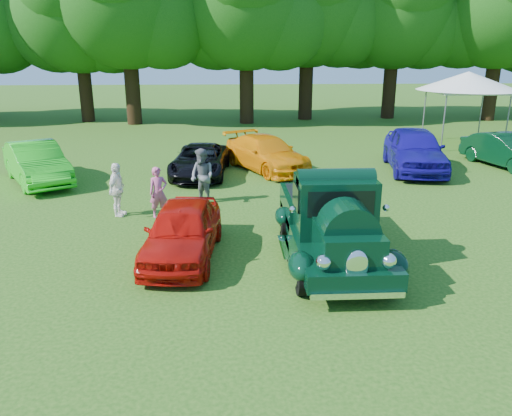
{
  "coord_description": "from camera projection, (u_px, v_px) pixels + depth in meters",
  "views": [
    {
      "loc": [
        -0.68,
        -10.29,
        4.7
      ],
      "look_at": [
        -0.06,
        0.91,
        1.1
      ],
      "focal_mm": 35.0,
      "sensor_mm": 36.0,
      "label": 1
    }
  ],
  "objects": [
    {
      "name": "red_convertible",
      "position": [
        183.0,
        231.0,
        11.58
      ],
      "size": [
        1.91,
        3.99,
        1.32
      ],
      "primitive_type": "imported",
      "rotation": [
        0.0,
        0.0,
        -0.09
      ],
      "color": "#B20E07",
      "rests_on": "ground"
    },
    {
      "name": "back_car_green",
      "position": [
        507.0,
        151.0,
        20.54
      ],
      "size": [
        2.39,
        4.34,
        1.35
      ],
      "primitive_type": "imported",
      "rotation": [
        0.0,
        0.0,
        0.24
      ],
      "color": "black",
      "rests_on": "ground"
    },
    {
      "name": "back_car_blue",
      "position": [
        415.0,
        149.0,
        19.86
      ],
      "size": [
        2.83,
        5.28,
        1.71
      ],
      "primitive_type": "imported",
      "rotation": [
        0.0,
        0.0,
        -0.17
      ],
      "color": "#150C88",
      "rests_on": "ground"
    },
    {
      "name": "back_car_orange",
      "position": [
        266.0,
        153.0,
        20.02
      ],
      "size": [
        3.8,
        4.99,
        1.35
      ],
      "primitive_type": "imported",
      "rotation": [
        0.0,
        0.0,
        0.47
      ],
      "color": "orange",
      "rests_on": "ground"
    },
    {
      "name": "ground",
      "position": [
        261.0,
        267.0,
        11.25
      ],
      "size": [
        120.0,
        120.0,
        0.0
      ],
      "primitive_type": "plane",
      "color": "#1C4A11",
      "rests_on": "ground"
    },
    {
      "name": "spectator_white",
      "position": [
        117.0,
        190.0,
        14.44
      ],
      "size": [
        0.56,
        0.98,
        1.58
      ],
      "primitive_type": "imported",
      "rotation": [
        0.0,
        0.0,
        1.38
      ],
      "color": "white",
      "rests_on": "ground"
    },
    {
      "name": "canopy_tent",
      "position": [
        468.0,
        81.0,
        24.26
      ],
      "size": [
        5.14,
        5.14,
        3.63
      ],
      "rotation": [
        0.0,
        0.0,
        -0.06
      ],
      "color": "white",
      "rests_on": "ground"
    },
    {
      "name": "spectator_grey",
      "position": [
        202.0,
        176.0,
        15.62
      ],
      "size": [
        1.06,
        1.06,
        1.74
      ],
      "primitive_type": "imported",
      "rotation": [
        0.0,
        0.0,
        -0.78
      ],
      "color": "slate",
      "rests_on": "ground"
    },
    {
      "name": "tree_line",
      "position": [
        262.0,
        7.0,
        31.85
      ],
      "size": [
        63.07,
        10.83,
        12.03
      ],
      "color": "#322110",
      "rests_on": "ground"
    },
    {
      "name": "hero_pickup",
      "position": [
        331.0,
        223.0,
        11.43
      ],
      "size": [
        2.4,
        5.16,
        2.02
      ],
      "color": "black",
      "rests_on": "ground"
    },
    {
      "name": "back_car_black",
      "position": [
        200.0,
        161.0,
        19.11
      ],
      "size": [
        2.33,
        4.42,
        1.19
      ],
      "primitive_type": "imported",
      "rotation": [
        0.0,
        0.0,
        -0.09
      ],
      "color": "black",
      "rests_on": "ground"
    },
    {
      "name": "spectator_pink",
      "position": [
        158.0,
        192.0,
        14.37
      ],
      "size": [
        0.64,
        0.55,
        1.48
      ],
      "primitive_type": "imported",
      "rotation": [
        0.0,
        0.0,
        0.42
      ],
      "color": "#C35082",
      "rests_on": "ground"
    },
    {
      "name": "back_car_lime",
      "position": [
        37.0,
        163.0,
        18.04
      ],
      "size": [
        3.67,
        4.63,
        1.47
      ],
      "primitive_type": "imported",
      "rotation": [
        0.0,
        0.0,
        0.55
      ],
      "color": "#1DC41A",
      "rests_on": "ground"
    }
  ]
}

